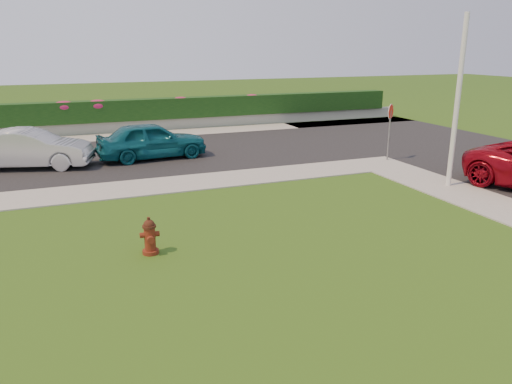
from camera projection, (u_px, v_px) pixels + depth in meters
name	position (u px, v px, depth m)	size (l,w,h in m)	color
ground	(345.00, 304.00, 8.89)	(120.00, 120.00, 0.00)	black
street_far	(47.00, 163.00, 19.60)	(26.00, 8.00, 0.04)	black
sidewalk_far	(10.00, 200.00, 14.79)	(24.00, 2.00, 0.04)	gray
curb_corner	(379.00, 164.00, 19.39)	(2.00, 2.00, 0.04)	gray
sidewalk_beyond	(132.00, 136.00, 25.48)	(34.00, 2.00, 0.04)	gray
retaining_wall	(127.00, 126.00, 26.74)	(34.00, 0.40, 0.60)	gray
hedge	(126.00, 110.00, 26.59)	(32.00, 0.90, 1.10)	black
fire_hydrant	(150.00, 237.00, 10.94)	(0.43, 0.41, 0.85)	#4A140B
sedan_teal	(152.00, 140.00, 20.07)	(1.74, 4.34, 1.48)	#0C4F5C
sedan_silver	(30.00, 149.00, 18.49)	(1.54, 4.40, 1.45)	#B5B8BD
utility_pole	(457.00, 103.00, 15.60)	(0.16, 0.16, 5.41)	silver
stop_sign	(390.00, 119.00, 19.56)	(0.52, 0.37, 2.27)	slate
flower_clump_c	(64.00, 107.00, 25.32)	(1.18, 0.76, 0.59)	#C22166
flower_clump_d	(98.00, 105.00, 25.90)	(1.20, 0.77, 0.60)	#C22166
flower_clump_e	(180.00, 102.00, 27.44)	(1.06, 0.68, 0.53)	#C22166
flower_clump_f	(252.00, 99.00, 28.93)	(1.03, 0.66, 0.52)	#C22166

